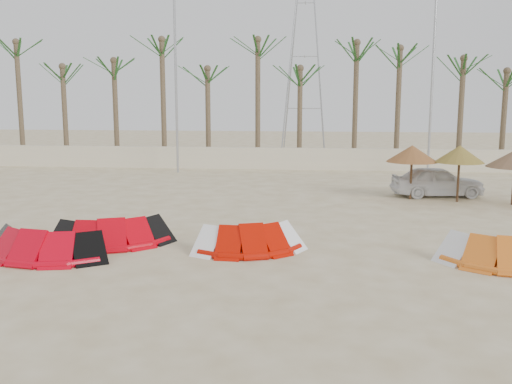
# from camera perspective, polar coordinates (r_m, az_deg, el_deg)

# --- Properties ---
(ground) EXTENTS (120.00, 120.00, 0.00)m
(ground) POSITION_cam_1_polar(r_m,az_deg,el_deg) (12.73, -2.89, -10.27)
(ground) COLOR beige
(ground) RESTS_ON ground
(boundary_wall) EXTENTS (60.00, 0.30, 1.30)m
(boundary_wall) POSITION_cam_1_polar(r_m,az_deg,el_deg) (34.08, 2.84, 3.35)
(boundary_wall) COLOR beige
(boundary_wall) RESTS_ON ground
(palm_line) EXTENTS (52.00, 4.00, 7.70)m
(palm_line) POSITION_cam_1_polar(r_m,az_deg,el_deg) (35.42, 4.17, 12.96)
(palm_line) COLOR brown
(palm_line) RESTS_ON ground
(lamp_b) EXTENTS (1.25, 0.14, 11.00)m
(lamp_b) POSITION_cam_1_polar(r_m,az_deg,el_deg) (32.82, -7.98, 11.98)
(lamp_b) COLOR #A5A8AD
(lamp_b) RESTS_ON ground
(lamp_c) EXTENTS (1.25, 0.14, 11.00)m
(lamp_c) POSITION_cam_1_polar(r_m,az_deg,el_deg) (32.45, 17.33, 11.68)
(lamp_c) COLOR #A5A8AD
(lamp_c) RESTS_ON ground
(pylon) EXTENTS (3.00, 3.00, 14.00)m
(pylon) POSITION_cam_1_polar(r_m,az_deg,el_deg) (40.07, 4.75, 3.32)
(pylon) COLOR #A5A8AD
(pylon) RESTS_ON ground
(kite_red_left) EXTENTS (3.84, 2.07, 0.90)m
(kite_red_left) POSITION_cam_1_polar(r_m,az_deg,el_deg) (16.66, -20.14, -4.57)
(kite_red_left) COLOR #C80012
(kite_red_left) RESTS_ON ground
(kite_red_mid) EXTENTS (3.84, 2.56, 0.90)m
(kite_red_mid) POSITION_cam_1_polar(r_m,az_deg,el_deg) (17.47, -13.89, -3.62)
(kite_red_mid) COLOR #C6000C
(kite_red_mid) RESTS_ON ground
(kite_red_right) EXTENTS (3.44, 2.32, 0.90)m
(kite_red_right) POSITION_cam_1_polar(r_m,az_deg,el_deg) (16.20, -0.49, -4.37)
(kite_red_right) COLOR #B60C00
(kite_red_right) RESTS_ON ground
(kite_orange) EXTENTS (3.77, 2.12, 0.90)m
(kite_orange) POSITION_cam_1_polar(r_m,az_deg,el_deg) (16.26, 23.87, -5.14)
(kite_orange) COLOR orange
(kite_orange) RESTS_ON ground
(parasol_left) EXTENTS (2.15, 2.15, 2.30)m
(parasol_left) POSITION_cam_1_polar(r_m,az_deg,el_deg) (24.84, 15.34, 3.72)
(parasol_left) COLOR #4C331E
(parasol_left) RESTS_ON ground
(parasol_mid) EXTENTS (1.99, 1.99, 2.34)m
(parasol_mid) POSITION_cam_1_polar(r_m,az_deg,el_deg) (24.77, 19.70, 3.59)
(parasol_mid) COLOR #4C331E
(parasol_mid) RESTS_ON ground
(car) EXTENTS (4.06, 2.03, 1.33)m
(car) POSITION_cam_1_polar(r_m,az_deg,el_deg) (26.03, 17.67, 1.02)
(car) COLOR white
(car) RESTS_ON ground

